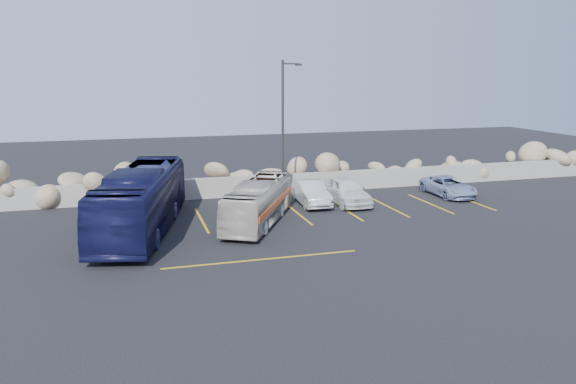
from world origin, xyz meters
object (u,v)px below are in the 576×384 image
object	(u,v)px
car_a	(346,191)
car_d	(448,186)
car_b	(311,193)
tour_coach	(141,200)
vintage_bus	(259,202)
lamppost	(284,128)

from	to	relation	value
car_a	car_d	world-z (taller)	car_a
car_a	car_b	distance (m)	2.03
tour_coach	car_d	xyz separation A→B (m)	(18.08, 2.82, -0.92)
car_d	vintage_bus	bearing A→B (deg)	-166.81
tour_coach	car_a	xyz separation A→B (m)	(11.34, 2.60, -0.74)
tour_coach	vintage_bus	bearing A→B (deg)	13.17
car_d	car_a	bearing A→B (deg)	-178.01
vintage_bus	tour_coach	distance (m)	5.62
car_b	car_d	distance (m)	8.74
car_a	car_b	xyz separation A→B (m)	(-2.00, 0.37, -0.09)
lamppost	car_a	bearing A→B (deg)	-18.99
car_b	car_d	size ratio (longest dim) A/B	0.97
vintage_bus	car_a	bearing A→B (deg)	53.04
car_a	car_b	size ratio (longest dim) A/B	1.09
tour_coach	car_b	size ratio (longest dim) A/B	2.65
vintage_bus	car_b	distance (m)	4.84
car_b	lamppost	bearing A→B (deg)	152.58
tour_coach	car_d	size ratio (longest dim) A/B	2.57
car_a	lamppost	bearing A→B (deg)	161.48
lamppost	vintage_bus	xyz separation A→B (m)	(-2.38, -3.83, -3.23)
vintage_bus	car_d	size ratio (longest dim) A/B	1.83
lamppost	car_d	world-z (taller)	lamppost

